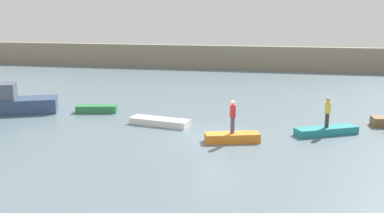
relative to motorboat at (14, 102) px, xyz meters
name	(u,v)px	position (x,y,z in m)	size (l,w,h in m)	color
ground_plane	(219,138)	(14.46, -3.23, -0.72)	(120.00, 120.00, 0.00)	slate
embankment_wall	(255,58)	(14.46, 26.10, 0.65)	(80.00, 1.20, 2.74)	gray
motorboat	(14,102)	(0.00, 0.00, 0.00)	(5.57, 3.98, 2.06)	#33476B
rowboat_green	(97,109)	(5.41, 1.31, -0.48)	(2.70, 0.95, 0.49)	#2D7F47
rowboat_white	(160,122)	(10.54, -1.12, -0.53)	(3.68, 1.07, 0.40)	white
rowboat_orange	(232,137)	(15.27, -3.76, -0.49)	(2.87, 0.90, 0.47)	orange
rowboat_teal	(326,131)	(20.26, -1.27, -0.51)	(3.62, 0.92, 0.42)	teal
person_red_shirt	(233,115)	(15.27, -3.76, 0.74)	(0.32, 0.32, 1.76)	#4C4C56
person_yellow_shirt	(328,111)	(20.26, -1.27, 0.64)	(0.32, 0.32, 1.69)	#38332D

